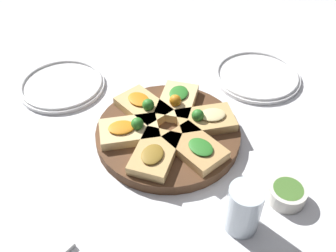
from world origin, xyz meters
The scene contains 13 objects.
ground_plane centered at (0.00, 0.00, 0.00)m, with size 3.00×3.00×0.00m, color white.
serving_board centered at (0.00, 0.00, 0.01)m, with size 0.33×0.33×0.03m, color #51331E.
focaccia_slice_0 centered at (0.08, -0.03, 0.04)m, with size 0.15×0.12×0.03m.
focaccia_slice_1 centered at (0.07, 0.06, 0.04)m, with size 0.15×0.14×0.04m.
focaccia_slice_2 centered at (-0.02, 0.08, 0.04)m, with size 0.11×0.14×0.04m.
focaccia_slice_3 centered at (-0.08, 0.03, 0.04)m, with size 0.15×0.12×0.04m.
focaccia_slice_4 centered at (-0.07, -0.06, 0.04)m, with size 0.15×0.14×0.04m.
focaccia_slice_5 centered at (0.02, -0.09, 0.04)m, with size 0.10×0.14×0.03m.
plate_left centered at (-0.34, 0.03, 0.01)m, with size 0.22×0.22×0.02m.
plate_right centered at (0.10, 0.32, 0.01)m, with size 0.23×0.23×0.02m.
water_glass centered at (0.23, -0.14, 0.05)m, with size 0.06×0.06×0.10m, color silver.
napkin_stack centered at (-0.08, -0.36, 0.01)m, with size 0.11×0.10×0.01m, color white.
dipping_bowl centered at (0.29, -0.04, 0.02)m, with size 0.08×0.08×0.03m.
Camera 1 is at (0.31, -0.56, 0.64)m, focal length 42.00 mm.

